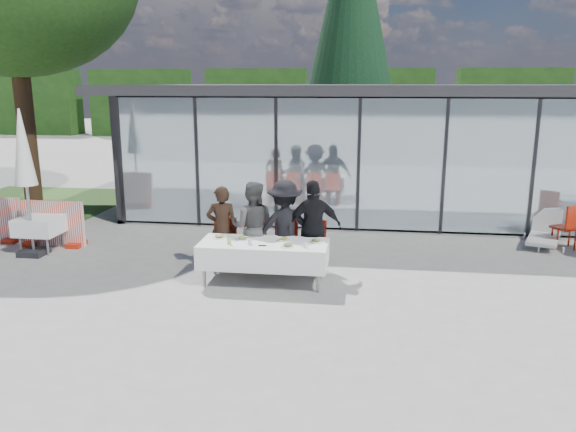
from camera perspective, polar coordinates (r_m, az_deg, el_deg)
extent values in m
plane|color=gray|center=(9.78, 0.44, -7.50)|extent=(90.00, 90.00, 0.00)
cube|color=gray|center=(17.43, 10.43, 1.77)|extent=(14.00, 8.00, 0.10)
cube|color=black|center=(21.07, 10.19, 8.01)|extent=(14.00, 0.20, 3.20)
cube|color=black|center=(18.22, -11.75, 7.14)|extent=(0.20, 8.00, 3.20)
cube|color=silver|center=(13.26, 11.39, 4.92)|extent=(13.60, 0.06, 3.10)
cube|color=#2D2D30|center=(16.69, 10.97, 12.55)|extent=(14.80, 8.80, 0.24)
cube|color=#262628|center=(14.52, -16.58, 5.35)|extent=(0.08, 0.10, 3.10)
cube|color=#262628|center=(13.84, -9.20, 5.36)|extent=(0.08, 0.10, 3.10)
cube|color=#262628|center=(13.40, -1.19, 5.27)|extent=(0.08, 0.10, 3.10)
cube|color=#262628|center=(13.23, 7.18, 5.07)|extent=(0.08, 0.10, 3.10)
cube|color=#262628|center=(13.35, 15.57, 4.76)|extent=(0.08, 0.10, 3.10)
cube|color=#262628|center=(13.75, 23.64, 4.36)|extent=(0.08, 0.10, 3.10)
cube|color=#B4210C|center=(15.95, 1.70, 2.38)|extent=(0.45, 0.45, 0.90)
cube|color=#B4210C|center=(16.35, 7.13, 2.56)|extent=(0.45, 0.45, 0.90)
cube|color=#B4210C|center=(16.03, 16.07, 1.92)|extent=(0.45, 0.45, 0.90)
cube|color=#B4210C|center=(17.10, 22.40, 2.12)|extent=(0.45, 0.45, 0.90)
cube|color=black|center=(43.74, -24.55, 10.48)|extent=(6.50, 2.00, 4.40)
cube|color=black|center=(40.08, -14.65, 11.09)|extent=(6.50, 2.00, 4.40)
cube|color=black|center=(37.78, -3.13, 11.38)|extent=(6.50, 2.00, 4.40)
cube|color=black|center=(37.10, 9.33, 11.19)|extent=(6.50, 2.00, 4.40)
cube|color=black|center=(38.12, 21.64, 10.50)|extent=(6.50, 2.00, 4.40)
cube|color=white|center=(9.96, -2.48, -3.84)|extent=(2.26, 0.96, 0.42)
cylinder|color=gray|center=(9.92, -8.55, -5.18)|extent=(0.06, 0.06, 0.71)
cylinder|color=gray|center=(9.56, 3.09, -5.76)|extent=(0.06, 0.06, 0.71)
cylinder|color=gray|center=(10.56, -7.48, -4.00)|extent=(0.06, 0.06, 0.71)
cylinder|color=gray|center=(10.22, 3.43, -4.48)|extent=(0.06, 0.06, 0.71)
imported|color=black|center=(10.66, -6.70, -1.24)|extent=(0.69, 0.69, 1.62)
cube|color=#B4210C|center=(10.79, -6.59, -3.06)|extent=(0.44, 0.44, 0.05)
cube|color=#B4210C|center=(10.91, -6.37, -1.50)|extent=(0.44, 0.04, 0.55)
cylinder|color=#B4210C|center=(10.74, -7.73, -4.48)|extent=(0.04, 0.04, 0.43)
cylinder|color=#B4210C|center=(10.65, -5.86, -4.58)|extent=(0.04, 0.04, 0.43)
cylinder|color=#B4210C|center=(11.07, -7.23, -3.92)|extent=(0.04, 0.04, 0.43)
cylinder|color=#B4210C|center=(10.99, -5.42, -4.01)|extent=(0.04, 0.04, 0.43)
imported|color=#515151|center=(10.52, -3.61, -1.11)|extent=(0.85, 0.85, 1.72)
cube|color=#B4210C|center=(10.67, -3.53, -3.19)|extent=(0.44, 0.44, 0.05)
cube|color=#B4210C|center=(10.79, -3.34, -1.62)|extent=(0.44, 0.04, 0.55)
cylinder|color=#B4210C|center=(10.60, -4.66, -4.64)|extent=(0.04, 0.04, 0.43)
cylinder|color=#B4210C|center=(10.53, -2.75, -4.73)|extent=(0.04, 0.04, 0.43)
cylinder|color=#B4210C|center=(10.94, -4.26, -4.07)|extent=(0.04, 0.04, 0.43)
cylinder|color=#B4210C|center=(10.87, -2.40, -4.15)|extent=(0.04, 0.04, 0.43)
imported|color=black|center=(10.41, -0.34, -1.14)|extent=(1.44, 1.44, 1.75)
cube|color=#B4210C|center=(10.57, -0.31, -3.33)|extent=(0.44, 0.44, 0.05)
cube|color=#B4210C|center=(10.69, -0.15, -1.74)|extent=(0.44, 0.04, 0.55)
cylinder|color=#B4210C|center=(10.49, -1.42, -4.80)|extent=(0.04, 0.04, 0.43)
cylinder|color=#B4210C|center=(10.44, 0.54, -4.88)|extent=(0.04, 0.04, 0.43)
cylinder|color=#B4210C|center=(10.83, -1.11, -4.21)|extent=(0.04, 0.04, 0.43)
cylinder|color=#B4210C|center=(10.78, 0.78, -4.29)|extent=(0.04, 0.04, 0.43)
imported|color=black|center=(10.35, 2.62, -1.20)|extent=(1.28, 1.28, 1.77)
cube|color=#B4210C|center=(10.51, 2.62, -3.44)|extent=(0.44, 0.44, 0.05)
cube|color=#B4210C|center=(10.63, 2.73, -1.84)|extent=(0.44, 0.04, 0.55)
cylinder|color=#B4210C|center=(10.42, 1.52, -4.92)|extent=(0.04, 0.04, 0.43)
cylinder|color=#B4210C|center=(10.39, 3.50, -5.00)|extent=(0.04, 0.04, 0.43)
cylinder|color=#B4210C|center=(10.76, 1.74, -4.33)|extent=(0.04, 0.04, 0.43)
cylinder|color=#B4210C|center=(10.73, 3.65, -4.40)|extent=(0.04, 0.04, 0.43)
cylinder|color=white|center=(10.22, -7.01, -2.21)|extent=(0.24, 0.24, 0.01)
ellipsoid|color=tan|center=(10.21, -7.01, -2.03)|extent=(0.15, 0.15, 0.05)
cylinder|color=white|center=(10.08, -4.62, -2.37)|extent=(0.24, 0.24, 0.01)
ellipsoid|color=#375C22|center=(10.08, -4.62, -2.18)|extent=(0.15, 0.15, 0.05)
cylinder|color=white|center=(10.00, -0.47, -2.45)|extent=(0.24, 0.24, 0.01)
ellipsoid|color=tan|center=(10.00, -0.47, -2.27)|extent=(0.15, 0.15, 0.05)
cylinder|color=white|center=(9.91, 2.88, -2.63)|extent=(0.24, 0.24, 0.01)
ellipsoid|color=#375C22|center=(9.90, 2.88, -2.44)|extent=(0.15, 0.15, 0.05)
cylinder|color=white|center=(9.61, -0.04, -3.12)|extent=(0.24, 0.24, 0.01)
ellipsoid|color=#375C22|center=(9.60, -0.04, -2.93)|extent=(0.15, 0.15, 0.05)
cylinder|color=#93C552|center=(9.80, -6.00, -2.45)|extent=(0.06, 0.06, 0.15)
cylinder|color=silver|center=(9.74, -3.88, -2.66)|extent=(0.07, 0.07, 0.10)
cylinder|color=silver|center=(9.56, 1.78, -2.95)|extent=(0.07, 0.07, 0.10)
cube|color=black|center=(9.68, -2.61, -3.01)|extent=(0.14, 0.03, 0.01)
cube|color=white|center=(12.94, -23.85, -0.86)|extent=(0.86, 0.86, 0.36)
cylinder|color=gray|center=(12.91, -25.59, -1.99)|extent=(0.05, 0.05, 0.72)
cylinder|color=gray|center=(12.59, -23.31, -2.13)|extent=(0.05, 0.05, 0.72)
cylinder|color=gray|center=(13.39, -24.21, -1.33)|extent=(0.05, 0.05, 0.72)
cylinder|color=gray|center=(13.09, -21.97, -1.45)|extent=(0.05, 0.05, 0.72)
cube|color=#B4210C|center=(13.47, 26.28, -1.07)|extent=(0.60, 0.60, 0.05)
cube|color=#B4210C|center=(13.29, 27.04, -0.22)|extent=(0.40, 0.26, 0.55)
cylinder|color=#B4210C|center=(13.30, 25.68, -2.22)|extent=(0.04, 0.04, 0.43)
cylinder|color=#B4210C|center=(13.42, 27.14, -2.25)|extent=(0.04, 0.04, 0.43)
cylinder|color=#B4210C|center=(13.63, 25.23, -1.82)|extent=(0.04, 0.04, 0.43)
cylinder|color=#B4210C|center=(13.75, 26.66, -1.85)|extent=(0.04, 0.04, 0.43)
cube|color=black|center=(12.82, -24.40, -3.36)|extent=(0.50, 0.50, 0.12)
cylinder|color=gray|center=(12.54, -24.96, 2.30)|extent=(0.06, 0.06, 2.70)
cone|color=white|center=(12.42, -25.36, 6.32)|extent=(0.44, 0.44, 1.53)
cube|color=red|center=(13.26, -22.75, -0.71)|extent=(1.40, 0.12, 1.00)
cube|color=#B4210C|center=(13.62, -24.40, -2.46)|extent=(0.30, 0.45, 0.10)
cube|color=#B4210C|center=(13.12, -20.69, -2.70)|extent=(0.30, 0.45, 0.10)
cube|color=#B4210C|center=(14.07, -26.15, -2.17)|extent=(0.30, 0.45, 0.10)
cube|color=silver|center=(13.48, 24.53, -2.07)|extent=(1.03, 1.43, 0.08)
cube|color=silver|center=(13.95, 24.84, -0.46)|extent=(0.65, 0.46, 0.54)
cylinder|color=silver|center=(12.93, 24.10, -3.15)|extent=(0.04, 0.04, 0.14)
cylinder|color=silver|center=(13.08, 26.20, -3.18)|extent=(0.04, 0.04, 0.14)
cylinder|color=silver|center=(13.95, 22.88, -1.89)|extent=(0.04, 0.04, 0.14)
cylinder|color=silver|center=(14.09, 24.85, -1.93)|extent=(0.04, 0.04, 0.14)
cylinder|color=#382316|center=(17.96, -25.02, 8.02)|extent=(0.50, 0.50, 4.40)
cylinder|color=#382316|center=(22.22, 6.13, 6.85)|extent=(0.44, 0.44, 2.00)
cone|color=black|center=(22.22, 6.47, 19.77)|extent=(4.00, 4.00, 9.00)
cube|color=#385926|center=(18.24, -24.35, 1.17)|extent=(5.00, 5.00, 0.02)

